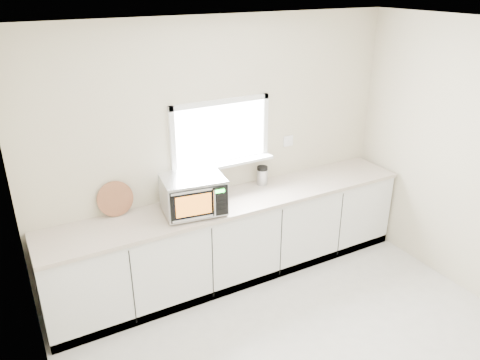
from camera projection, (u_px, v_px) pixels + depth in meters
back_wall at (220, 150)px, 4.85m from camera, size 4.00×0.17×2.70m
cabinets at (234, 240)px, 4.99m from camera, size 3.92×0.60×0.88m
countertop at (234, 201)px, 4.79m from camera, size 3.92×0.64×0.04m
microwave at (193, 194)px, 4.46m from camera, size 0.62×0.53×0.37m
knife_block at (203, 190)px, 4.66m from camera, size 0.14×0.25×0.34m
cutting_board at (115, 199)px, 4.41m from camera, size 0.34×0.08×0.34m
coffee_grinder at (262, 175)px, 5.10m from camera, size 0.15×0.15×0.21m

